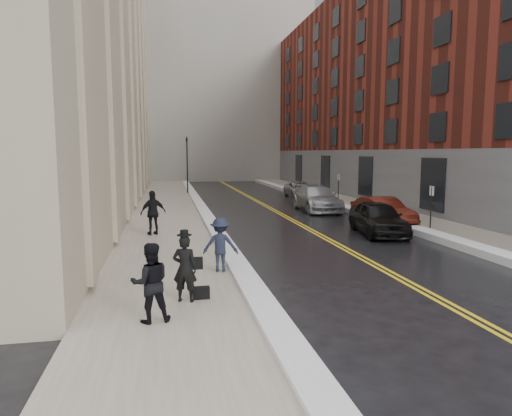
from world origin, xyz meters
name	(u,v)px	position (x,y,z in m)	size (l,w,h in m)	color
ground	(333,292)	(0.00, 0.00, 0.00)	(160.00, 160.00, 0.00)	black
sidewalk_left	(166,215)	(-4.50, 16.00, 0.07)	(4.00, 64.00, 0.15)	gray
sidewalk_right	(376,210)	(9.00, 16.00, 0.07)	(3.00, 64.00, 0.15)	gray
lane_stripe_a	(278,213)	(2.38, 16.00, 0.00)	(0.12, 64.00, 0.01)	gold
lane_stripe_b	(282,213)	(2.62, 16.00, 0.00)	(0.12, 64.00, 0.01)	gold
snow_ridge_left	(205,213)	(-2.20, 16.00, 0.13)	(0.70, 60.80, 0.26)	white
snow_ridge_right	(350,209)	(7.15, 16.00, 0.15)	(0.85, 60.80, 0.30)	white
building_right	(438,88)	(17.50, 23.00, 9.00)	(14.00, 50.00, 18.00)	maroon
tower_far_right	(275,44)	(14.00, 66.00, 22.00)	(22.00, 18.00, 44.00)	slate
traffic_signal	(187,160)	(-2.60, 30.00, 3.08)	(0.18, 0.15, 5.20)	black
parking_sign_near	(431,204)	(7.90, 8.00, 1.36)	(0.06, 0.35, 2.23)	black
parking_sign_far	(338,186)	(7.90, 20.00, 1.36)	(0.06, 0.35, 2.23)	black
car_black	(378,218)	(5.20, 7.99, 0.78)	(1.85, 4.59, 1.56)	black
car_maroon	(383,211)	(6.71, 10.55, 0.73)	(1.55, 4.44, 1.46)	#4B150D
car_silver_near	(317,198)	(5.20, 16.92, 0.82)	(2.29, 5.62, 1.63)	#9EA1A5
car_silver_far	(301,189)	(6.80, 25.83, 0.66)	(2.19, 4.75, 1.32)	#9FA1A7
pedestrian_main	(185,269)	(-4.01, -0.46, 0.98)	(0.61, 0.40, 1.66)	black
pedestrian_a	(150,283)	(-4.80, -1.70, 1.02)	(0.85, 0.66, 1.74)	black
pedestrian_b	(220,245)	(-2.83, 2.24, 0.99)	(1.08, 0.62, 1.67)	black
pedestrian_c	(153,213)	(-5.04, 9.11, 1.14)	(1.16, 0.48, 1.98)	black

